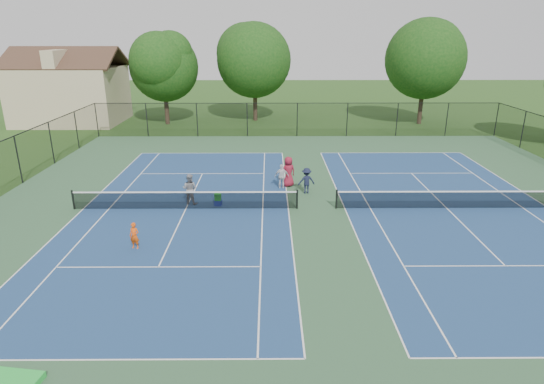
{
  "coord_description": "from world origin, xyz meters",
  "views": [
    {
      "loc": [
        -2.54,
        -22.64,
        8.91
      ],
      "look_at": [
        -2.4,
        -1.0,
        1.3
      ],
      "focal_mm": 30.0,
      "sensor_mm": 36.0,
      "label": 1
    }
  ],
  "objects_px": {
    "bystander_c": "(288,172)",
    "bystander_a": "(282,176)",
    "tree_back_d": "(426,55)",
    "child_player": "(134,236)",
    "bystander_b": "(306,181)",
    "tree_back_a": "(163,63)",
    "instructor": "(190,189)",
    "ball_crate": "(218,203)",
    "ball_hopper": "(218,197)",
    "tree_back_b": "(255,56)",
    "clapboard_house": "(70,92)"
  },
  "relations": [
    {
      "from": "ball_crate",
      "to": "bystander_b",
      "type": "bearing_deg",
      "value": 21.85
    },
    {
      "from": "bystander_a",
      "to": "instructor",
      "type": "bearing_deg",
      "value": 25.0
    },
    {
      "from": "bystander_b",
      "to": "tree_back_d",
      "type": "bearing_deg",
      "value": -131.64
    },
    {
      "from": "ball_crate",
      "to": "ball_hopper",
      "type": "relative_size",
      "value": 0.96
    },
    {
      "from": "bystander_a",
      "to": "ball_hopper",
      "type": "height_order",
      "value": "bystander_a"
    },
    {
      "from": "clapboard_house",
      "to": "ball_hopper",
      "type": "distance_m",
      "value": 30.32
    },
    {
      "from": "ball_hopper",
      "to": "instructor",
      "type": "bearing_deg",
      "value": 169.07
    },
    {
      "from": "bystander_c",
      "to": "ball_hopper",
      "type": "bearing_deg",
      "value": 13.0
    },
    {
      "from": "child_player",
      "to": "bystander_b",
      "type": "height_order",
      "value": "bystander_b"
    },
    {
      "from": "bystander_a",
      "to": "tree_back_b",
      "type": "bearing_deg",
      "value": -86.53
    },
    {
      "from": "tree_back_a",
      "to": "tree_back_d",
      "type": "bearing_deg",
      "value": 0.0
    },
    {
      "from": "bystander_a",
      "to": "tree_back_d",
      "type": "bearing_deg",
      "value": -127.83
    },
    {
      "from": "tree_back_a",
      "to": "child_player",
      "type": "bearing_deg",
      "value": -80.87
    },
    {
      "from": "child_player",
      "to": "ball_crate",
      "type": "bearing_deg",
      "value": 73.07
    },
    {
      "from": "bystander_b",
      "to": "tree_back_b",
      "type": "bearing_deg",
      "value": -91.0
    },
    {
      "from": "clapboard_house",
      "to": "ball_hopper",
      "type": "bearing_deg",
      "value": -54.19
    },
    {
      "from": "tree_back_a",
      "to": "bystander_b",
      "type": "xyz_separation_m",
      "value": [
        12.64,
        -21.51,
        -5.27
      ]
    },
    {
      "from": "tree_back_a",
      "to": "child_player",
      "type": "height_order",
      "value": "tree_back_a"
    },
    {
      "from": "child_player",
      "to": "bystander_b",
      "type": "relative_size",
      "value": 0.78
    },
    {
      "from": "ball_hopper",
      "to": "ball_crate",
      "type": "bearing_deg",
      "value": 0.0
    },
    {
      "from": "tree_back_d",
      "to": "bystander_a",
      "type": "xyz_separation_m",
      "value": [
        -14.78,
        -20.58,
        -6.08
      ]
    },
    {
      "from": "tree_back_d",
      "to": "ball_hopper",
      "type": "relative_size",
      "value": 25.17
    },
    {
      "from": "clapboard_house",
      "to": "bystander_c",
      "type": "bearing_deg",
      "value": -44.42
    },
    {
      "from": "bystander_c",
      "to": "instructor",
      "type": "bearing_deg",
      "value": 1.76
    },
    {
      "from": "tree_back_d",
      "to": "bystander_a",
      "type": "distance_m",
      "value": 26.06
    },
    {
      "from": "tree_back_b",
      "to": "child_player",
      "type": "distance_m",
      "value": 31.57
    },
    {
      "from": "tree_back_a",
      "to": "bystander_c",
      "type": "height_order",
      "value": "tree_back_a"
    },
    {
      "from": "bystander_a",
      "to": "bystander_c",
      "type": "distance_m",
      "value": 0.59
    },
    {
      "from": "instructor",
      "to": "bystander_c",
      "type": "height_order",
      "value": "bystander_c"
    },
    {
      "from": "tree_back_a",
      "to": "bystander_a",
      "type": "distance_m",
      "value": 24.03
    },
    {
      "from": "clapboard_house",
      "to": "ball_hopper",
      "type": "height_order",
      "value": "clapboard_house"
    },
    {
      "from": "bystander_b",
      "to": "ball_hopper",
      "type": "relative_size",
      "value": 3.72
    },
    {
      "from": "tree_back_b",
      "to": "bystander_a",
      "type": "height_order",
      "value": "tree_back_b"
    },
    {
      "from": "tree_back_b",
      "to": "ball_crate",
      "type": "height_order",
      "value": "tree_back_b"
    },
    {
      "from": "ball_hopper",
      "to": "tree_back_a",
      "type": "bearing_deg",
      "value": 108.08
    },
    {
      "from": "bystander_c",
      "to": "bystander_a",
      "type": "bearing_deg",
      "value": 15.81
    },
    {
      "from": "bystander_c",
      "to": "ball_crate",
      "type": "height_order",
      "value": "bystander_c"
    },
    {
      "from": "tree_back_b",
      "to": "ball_crate",
      "type": "bearing_deg",
      "value": -92.98
    },
    {
      "from": "tree_back_a",
      "to": "ball_hopper",
      "type": "height_order",
      "value": "tree_back_a"
    },
    {
      "from": "instructor",
      "to": "bystander_b",
      "type": "distance_m",
      "value": 6.73
    },
    {
      "from": "tree_back_b",
      "to": "bystander_c",
      "type": "relative_size",
      "value": 5.42
    },
    {
      "from": "tree_back_d",
      "to": "ball_crate",
      "type": "relative_size",
      "value": 26.31
    },
    {
      "from": "tree_back_b",
      "to": "ball_hopper",
      "type": "bearing_deg",
      "value": -92.98
    },
    {
      "from": "tree_back_d",
      "to": "ball_hopper",
      "type": "xyz_separation_m",
      "value": [
        -18.33,
        -23.5,
        -6.31
      ]
    },
    {
      "from": "tree_back_b",
      "to": "bystander_b",
      "type": "height_order",
      "value": "tree_back_b"
    },
    {
      "from": "ball_crate",
      "to": "instructor",
      "type": "bearing_deg",
      "value": 169.07
    },
    {
      "from": "tree_back_d",
      "to": "bystander_b",
      "type": "relative_size",
      "value": 6.76
    },
    {
      "from": "instructor",
      "to": "ball_crate",
      "type": "relative_size",
      "value": 4.33
    },
    {
      "from": "tree_back_d",
      "to": "bystander_c",
      "type": "bearing_deg",
      "value": -125.41
    },
    {
      "from": "ball_crate",
      "to": "tree_back_b",
      "type": "bearing_deg",
      "value": 87.02
    }
  ]
}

